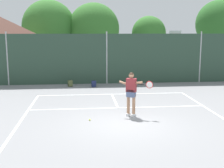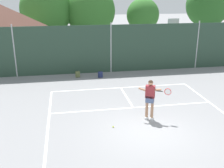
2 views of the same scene
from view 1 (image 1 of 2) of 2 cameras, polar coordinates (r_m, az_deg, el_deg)
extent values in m
plane|color=gray|center=(11.52, 2.60, -7.73)|extent=(120.00, 120.00, 0.00)
cube|color=white|center=(16.80, -0.04, -1.96)|extent=(8.20, 0.10, 0.01)
cube|color=white|center=(11.69, -17.92, -7.95)|extent=(0.10, 11.00, 0.01)
cube|color=white|center=(13.88, 1.16, -4.58)|extent=(8.20, 0.10, 0.01)
cube|color=white|center=(15.31, 0.51, -3.17)|extent=(0.10, 2.97, 0.01)
cube|color=#284233|center=(20.00, -1.01, 4.85)|extent=(26.00, 0.05, 3.35)
cylinder|color=#B2B2B7|center=(20.53, -19.47, 4.62)|extent=(0.09, 0.09, 3.50)
cylinder|color=#B2B2B7|center=(19.99, -1.01, 5.06)|extent=(0.09, 0.09, 3.50)
cylinder|color=#B2B2B7|center=(21.50, 16.60, 5.00)|extent=(0.09, 0.09, 3.50)
cylinder|color=#9E9EA3|center=(22.63, 11.81, 4.88)|extent=(0.12, 0.12, 3.05)
cube|color=white|center=(22.44, 12.05, 9.24)|extent=(0.90, 0.06, 0.60)
torus|color=#D85919|center=(22.19, 12.24, 8.65)|extent=(0.48, 0.48, 0.02)
cylinder|color=brown|center=(28.54, -11.83, 4.75)|extent=(0.36, 0.36, 1.87)
ellipsoid|color=#38752D|center=(28.42, -12.06, 10.77)|extent=(4.85, 4.36, 4.85)
cylinder|color=brown|center=(28.39, -3.47, 4.75)|extent=(0.36, 0.36, 1.70)
ellipsoid|color=#38752D|center=(28.27, -3.53, 10.57)|extent=(4.77, 4.30, 4.77)
cylinder|color=brown|center=(29.05, 6.98, 5.03)|extent=(0.36, 0.36, 1.92)
ellipsoid|color=#38752D|center=(28.94, 7.08, 9.66)|extent=(3.26, 2.93, 3.26)
cylinder|color=brown|center=(31.28, 19.57, 5.22)|extent=(0.36, 0.36, 2.28)
ellipsoid|color=#2D6628|center=(31.20, 19.91, 10.86)|extent=(4.57, 4.11, 4.57)
cube|color=silver|center=(12.67, 3.14, -5.83)|extent=(0.23, 0.29, 0.10)
cube|color=silver|center=(12.59, 4.18, -5.94)|extent=(0.23, 0.29, 0.10)
cylinder|color=#A37556|center=(12.55, 3.16, -3.81)|extent=(0.13, 0.13, 0.82)
cylinder|color=#A37556|center=(12.47, 4.20, -3.91)|extent=(0.13, 0.13, 0.82)
cube|color=#47567A|center=(12.40, 3.71, -1.75)|extent=(0.43, 0.38, 0.32)
cube|color=maroon|center=(12.34, 3.72, -0.21)|extent=(0.47, 0.40, 0.56)
sphere|color=#A37556|center=(12.27, 3.75, 1.68)|extent=(0.22, 0.22, 0.22)
sphere|color=black|center=(12.27, 3.75, 1.77)|extent=(0.21, 0.21, 0.21)
cylinder|color=#A37556|center=(12.28, 4.65, 0.21)|extent=(0.53, 0.34, 0.17)
cylinder|color=#A37556|center=(12.42, 2.50, 0.11)|extent=(0.49, 0.32, 0.22)
cylinder|color=black|center=(12.25, 5.57, -0.07)|extent=(0.28, 0.17, 0.04)
torus|color=red|center=(12.21, 7.21, -0.14)|extent=(0.28, 0.16, 0.30)
cylinder|color=silver|center=(12.21, 7.21, -0.14)|extent=(0.23, 0.13, 0.26)
sphere|color=#CCE033|center=(11.97, -4.30, -6.88)|extent=(0.07, 0.07, 0.07)
cube|color=#566038|center=(19.28, -8.04, 0.12)|extent=(0.32, 0.25, 0.40)
cube|color=#566038|center=(19.18, -7.95, -0.18)|extent=(0.23, 0.12, 0.18)
torus|color=black|center=(19.24, -8.06, 0.76)|extent=(0.09, 0.04, 0.09)
cube|color=navy|center=(18.94, -3.52, 0.02)|extent=(0.31, 0.23, 0.40)
cube|color=navy|center=(18.84, -3.45, -0.28)|extent=(0.23, 0.10, 0.18)
torus|color=black|center=(18.90, -3.53, 0.67)|extent=(0.09, 0.03, 0.09)
camera|label=2|loc=(2.82, -68.27, 48.00)|focal=43.65mm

